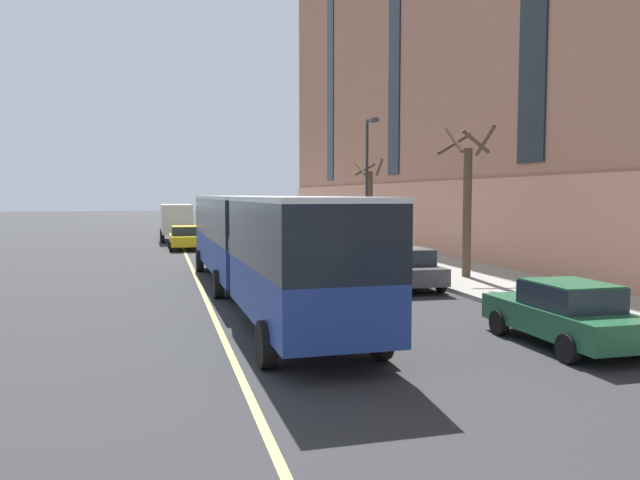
# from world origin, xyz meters

# --- Properties ---
(ground_plane) EXTENTS (260.00, 260.00, 0.00)m
(ground_plane) POSITION_xyz_m (0.00, 0.00, 0.00)
(ground_plane) COLOR #303033
(sidewalk) EXTENTS (5.50, 160.00, 0.15)m
(sidewalk) POSITION_xyz_m (9.50, 3.00, 0.07)
(sidewalk) COLOR #9E9B93
(sidewalk) RESTS_ON ground
(city_bus) EXTENTS (3.14, 20.55, 3.55)m
(city_bus) POSITION_xyz_m (-0.39, 5.14, 2.07)
(city_bus) COLOR navy
(city_bus) RESTS_ON ground
(parked_car_black_0) EXTENTS (2.03, 4.46, 1.56)m
(parked_car_black_0) POSITION_xyz_m (5.53, 33.29, 0.78)
(parked_car_black_0) COLOR black
(parked_car_black_0) RESTS_ON ground
(parked_car_darkgray_1) EXTENTS (2.13, 4.50, 1.56)m
(parked_car_darkgray_1) POSITION_xyz_m (5.55, 6.21, 0.78)
(parked_car_darkgray_1) COLOR #4C4C51
(parked_car_darkgray_1) RESTS_ON ground
(parked_car_navy_3) EXTENTS (1.95, 4.56, 1.56)m
(parked_car_navy_3) POSITION_xyz_m (5.62, 25.62, 0.78)
(parked_car_navy_3) COLOR navy
(parked_car_navy_3) RESTS_ON ground
(parked_car_green_4) EXTENTS (1.98, 4.50, 1.56)m
(parked_car_green_4) POSITION_xyz_m (5.68, -3.38, 0.78)
(parked_car_green_4) COLOR #23603D
(parked_car_green_4) RESTS_ON ground
(parked_car_darkgray_6) EXTENTS (1.96, 4.41, 1.56)m
(parked_car_darkgray_6) POSITION_xyz_m (5.44, 14.71, 0.78)
(parked_car_darkgray_6) COLOR #4C4C51
(parked_car_darkgray_6) RESTS_ON ground
(box_truck) EXTENTS (2.43, 6.69, 2.86)m
(box_truck) POSITION_xyz_m (-2.36, 33.19, 1.64)
(box_truck) COLOR silver
(box_truck) RESTS_ON ground
(taxi_cab) EXTENTS (2.08, 4.44, 1.56)m
(taxi_cab) POSITION_xyz_m (-2.03, 25.69, 0.78)
(taxi_cab) COLOR yellow
(taxi_cab) RESTS_ON ground
(street_tree_far_uptown) EXTENTS (1.98, 1.98, 6.29)m
(street_tree_far_uptown) POSITION_xyz_m (8.91, 7.73, 3.46)
(street_tree_far_uptown) COLOR brown
(street_tree_far_uptown) RESTS_ON sidewalk
(street_tree_far_downtown) EXTENTS (1.53, 1.59, 5.63)m
(street_tree_far_downtown) POSITION_xyz_m (8.91, 20.25, 3.00)
(street_tree_far_downtown) COLOR brown
(street_tree_far_downtown) RESTS_ON sidewalk
(street_lamp) EXTENTS (0.36, 1.48, 7.49)m
(street_lamp) POSITION_xyz_m (7.35, 15.97, 4.69)
(street_lamp) COLOR #2D2D30
(street_lamp) RESTS_ON sidewalk
(fire_hydrant) EXTENTS (0.42, 0.24, 0.72)m
(fire_hydrant) POSITION_xyz_m (7.25, 23.35, 0.49)
(fire_hydrant) COLOR red
(fire_hydrant) RESTS_ON sidewalk
(lane_centerline) EXTENTS (0.16, 140.00, 0.01)m
(lane_centerline) POSITION_xyz_m (-2.09, 3.00, 0.00)
(lane_centerline) COLOR #E0D66B
(lane_centerline) RESTS_ON ground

